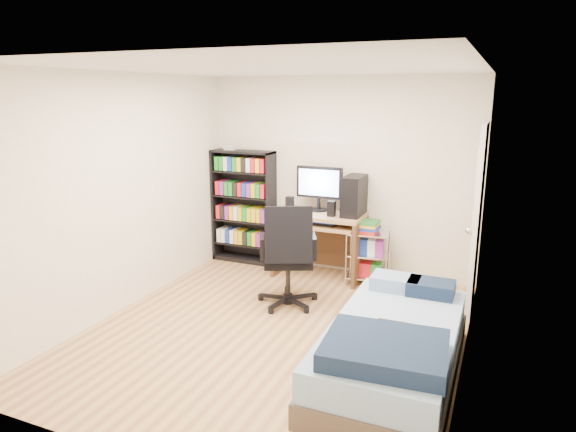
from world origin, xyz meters
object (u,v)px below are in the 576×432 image
at_px(computer_desk, 330,219).
at_px(office_chair, 288,274).
at_px(media_shelf, 244,205).
at_px(bed, 393,348).

relative_size(computer_desk, office_chair, 1.20).
height_order(media_shelf, office_chair, media_shelf).
bearing_deg(bed, computer_desk, 121.03).
bearing_deg(bed, office_chair, 143.52).
relative_size(computer_desk, bed, 0.69).
bearing_deg(computer_desk, office_chair, -95.49).
xyz_separation_m(computer_desk, office_chair, (-0.10, -1.08, -0.38)).
bearing_deg(office_chair, bed, -61.18).
bearing_deg(office_chair, computer_desk, 59.81).
bearing_deg(bed, media_shelf, 139.01).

